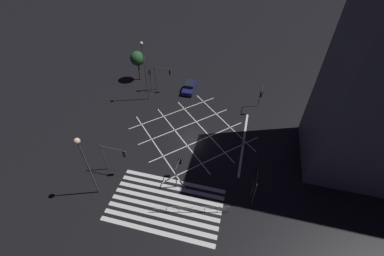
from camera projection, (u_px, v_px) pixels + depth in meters
ground_plane at (192, 133)px, 36.30m from camera, size 200.00×200.00×0.00m
road_markings at (178, 180)px, 30.36m from camera, size 18.27×24.18×0.01m
traffic_light_median_south at (178, 167)px, 28.85m from camera, size 0.36×1.94×3.23m
traffic_light_sw_main at (115, 154)px, 29.18m from camera, size 3.13×0.36×4.22m
traffic_light_nw_cross at (150, 76)px, 42.26m from camera, size 0.36×0.39×4.02m
traffic_light_se_main at (253, 185)px, 27.11m from camera, size 0.39×0.36×3.25m
traffic_light_nw_main at (163, 74)px, 41.93m from camera, size 2.88×0.36×4.38m
traffic_light_se_cross at (256, 179)px, 27.30m from camera, size 0.36×2.75×3.59m
traffic_light_ne_cross at (261, 94)px, 38.12m from camera, size 0.36×2.17×4.13m
street_lamp_east at (144, 63)px, 37.89m from camera, size 0.49×0.49×9.81m
street_lamp_west at (82, 154)px, 24.77m from camera, size 0.60×0.60×8.56m
street_tree_near at (137, 59)px, 44.04m from camera, size 2.48×2.48×5.38m
waiting_car at (190, 87)px, 43.83m from camera, size 1.82×4.31×1.32m
pedestrian_railing at (192, 209)px, 26.87m from camera, size 7.85×2.02×1.05m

